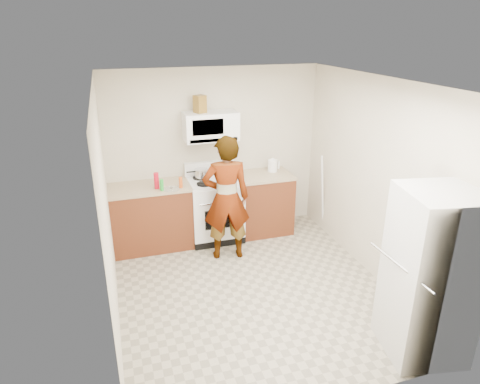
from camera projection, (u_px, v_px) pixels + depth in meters
name	position (u px, v px, depth m)	size (l,w,h in m)	color
floor	(253.00, 289.00, 5.28)	(3.60, 3.60, 0.00)	gray
back_wall	(215.00, 153.00, 6.41)	(3.20, 0.02, 2.50)	beige
right_wall	(376.00, 181.00, 5.26)	(0.02, 3.60, 2.50)	beige
cabinet_left	(151.00, 218.00, 6.15)	(1.12, 0.62, 0.90)	#622B17
counter_left	(149.00, 187.00, 5.98)	(1.14, 0.64, 0.04)	tan
cabinet_right	(263.00, 204.00, 6.63)	(0.80, 0.62, 0.90)	#622B17
counter_right	(264.00, 175.00, 6.46)	(0.82, 0.64, 0.04)	tan
gas_range	(215.00, 208.00, 6.39)	(0.76, 0.65, 1.13)	white
microwave	(211.00, 126.00, 6.06)	(0.76, 0.38, 0.40)	white
person	(226.00, 199.00, 5.73)	(0.63, 0.42, 1.74)	tan
fridge	(431.00, 275.00, 4.01)	(0.70, 0.70, 1.70)	silver
kettle	(273.00, 166.00, 6.56)	(0.15, 0.15, 0.18)	white
jug	(200.00, 104.00, 5.90)	(0.14, 0.14, 0.24)	brown
saucepan	(202.00, 173.00, 6.27)	(0.20, 0.20, 0.11)	silver
tray	(226.00, 181.00, 6.12)	(0.25, 0.16, 0.05)	silver
bottle_spray	(157.00, 181.00, 5.85)	(0.07, 0.07, 0.23)	red
bottle_hot_sauce	(181.00, 182.00, 5.90)	(0.05, 0.05, 0.15)	#D45217
bottle_green_cap	(162.00, 185.00, 5.79)	(0.05, 0.05, 0.16)	green
pot_lid	(171.00, 189.00, 5.86)	(0.23, 0.23, 0.01)	white
broom	(322.00, 193.00, 6.55)	(0.03, 0.03, 1.27)	white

